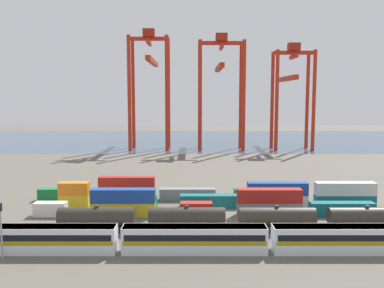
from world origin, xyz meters
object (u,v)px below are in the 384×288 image
gantry_crane_west (152,76)px  shipping_container_17 (69,194)px  signal_mast (3,223)px  shipping_container_4 (271,209)px  shipping_container_1 (125,209)px  shipping_container_9 (144,201)px  gantry_crane_central (223,80)px  gantry_crane_east (293,86)px  shipping_container_13 (347,201)px  freight_tank_row (279,219)px  passenger_train (196,238)px  shipping_container_18 (129,194)px  shipping_container_20 (189,194)px

gantry_crane_west → shipping_container_17: bearing=-95.7°
signal_mast → shipping_container_4: bearing=27.7°
shipping_container_1 → shipping_container_9: bearing=64.9°
gantry_crane_central → shipping_container_1: bearing=-103.7°
gantry_crane_west → gantry_crane_east: (60.64, -0.23, -4.19)m
gantry_crane_west → gantry_crane_central: (30.32, -0.73, -1.46)m
shipping_container_13 → freight_tank_row: bearing=-137.6°
passenger_train → signal_mast: (-26.67, -2.72, 3.00)m
shipping_container_4 → gantry_crane_east: gantry_crane_east is taller
shipping_container_18 → shipping_container_1: bearing=-84.5°
shipping_container_9 → gantry_crane_central: 104.44m
signal_mast → shipping_container_17: size_ratio=0.66×
passenger_train → signal_mast: bearing=-174.2°
shipping_container_9 → shipping_container_13: size_ratio=0.50×
shipping_container_17 → gantry_crane_west: gantry_crane_west is taller
passenger_train → shipping_container_13: size_ratio=5.32×
shipping_container_4 → shipping_container_9: (-24.80, 6.04, 0.00)m
shipping_container_20 → gantry_crane_east: 105.38m
shipping_container_1 → gantry_crane_east: gantry_crane_east is taller
shipping_container_1 → shipping_container_9: 6.67m
passenger_train → shipping_container_4: 23.61m
signal_mast → shipping_container_17: signal_mast is taller
shipping_container_20 → shipping_container_4: bearing=-37.7°
shipping_container_17 → gantry_crane_east: bearing=52.9°
shipping_container_9 → gantry_crane_east: gantry_crane_east is taller
freight_tank_row → shipping_container_1: 28.76m
passenger_train → shipping_container_4: bearing=52.8°
shipping_container_9 → gantry_crane_central: bearing=77.1°
passenger_train → gantry_crane_central: size_ratio=1.32×
passenger_train → shipping_container_18: (-14.52, 30.88, -0.84)m
shipping_container_4 → shipping_container_18: bearing=157.2°
shipping_container_1 → shipping_container_18: same height
shipping_container_17 → gantry_crane_central: 104.06m
shipping_container_1 → gantry_crane_west: gantry_crane_west is taller
passenger_train → shipping_container_9: (-10.53, 24.84, -0.84)m
freight_tank_row → shipping_container_13: bearing=42.4°
signal_mast → gantry_crane_central: gantry_crane_central is taller
shipping_container_1 → shipping_container_17: 18.75m
shipping_container_1 → signal_mast: bearing=-121.7°
shipping_container_1 → shipping_container_13: same height
passenger_train → shipping_container_17: 41.49m
shipping_container_13 → shipping_container_20: same height
shipping_container_20 → freight_tank_row: bearing=-54.9°
gantry_crane_central → shipping_container_13: bearing=-79.1°
signal_mast → gantry_crane_east: 145.31m
shipping_container_1 → shipping_container_17: same height
shipping_container_13 → shipping_container_20: bearing=169.4°
shipping_container_17 → shipping_container_18: (13.17, 0.00, 0.00)m
shipping_container_1 → shipping_container_20: size_ratio=1.00×
signal_mast → shipping_container_18: (12.15, 33.60, -3.85)m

